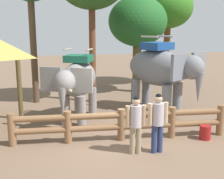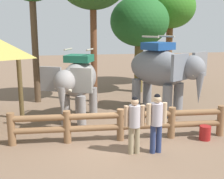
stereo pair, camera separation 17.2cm
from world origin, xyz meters
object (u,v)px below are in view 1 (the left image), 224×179
(feed_bucket, at_px, (205,132))
(elephant_near_left, at_px, (77,81))
(tourist_woman_in_black, at_px, (136,121))
(tree_far_right, at_px, (168,8))
(elephant_center, at_px, (161,70))
(tree_far_left, at_px, (138,22))
(log_fence, at_px, (121,122))
(tourist_man_in_blue, at_px, (158,119))

(feed_bucket, bearing_deg, elephant_near_left, 143.91)
(tourist_woman_in_black, bearing_deg, tree_far_right, 62.89)
(elephant_near_left, bearing_deg, tree_far_right, 45.17)
(elephant_center, relative_size, tree_far_left, 0.72)
(log_fence, height_order, elephant_near_left, elephant_near_left)
(tourist_man_in_blue, bearing_deg, tree_far_left, 77.07)
(elephant_near_left, xyz_separation_m, tree_far_right, (6.30, 6.33, 3.15))
(feed_bucket, bearing_deg, tree_far_left, 90.62)
(tourist_man_in_blue, xyz_separation_m, tree_far_left, (1.85, 8.04, 2.84))
(elephant_near_left, distance_m, tourist_woman_in_black, 3.69)
(log_fence, distance_m, tourist_man_in_blue, 1.46)
(tourist_man_in_blue, relative_size, feed_bucket, 3.79)
(log_fence, height_order, tree_far_right, tree_far_right)
(tree_far_left, bearing_deg, log_fence, -110.97)
(tree_far_left, relative_size, feed_bucket, 11.24)
(tourist_woman_in_black, distance_m, tree_far_right, 11.56)
(tourist_woman_in_black, distance_m, tourist_man_in_blue, 0.65)
(tree_far_right, bearing_deg, log_fence, -120.71)
(elephant_near_left, height_order, tree_far_right, tree_far_right)
(elephant_near_left, relative_size, tree_far_left, 0.63)
(tree_far_right, xyz_separation_m, feed_bucket, (-2.41, -9.17, -4.50))
(log_fence, distance_m, elephant_center, 3.97)
(log_fence, height_order, feed_bucket, log_fence)
(tree_far_left, height_order, tree_far_right, tree_far_right)
(log_fence, distance_m, tree_far_left, 8.07)
(log_fence, distance_m, tree_far_right, 10.87)
(log_fence, xyz_separation_m, tourist_man_in_blue, (0.79, -1.15, 0.43))
(log_fence, height_order, elephant_center, elephant_center)
(tree_far_left, distance_m, feed_bucket, 8.26)
(tree_far_right, bearing_deg, elephant_center, -114.77)
(elephant_near_left, height_order, tree_far_left, tree_far_left)
(elephant_center, bearing_deg, tree_far_left, 87.49)
(elephant_center, height_order, feed_bucket, elephant_center)
(tourist_woman_in_black, xyz_separation_m, tourist_man_in_blue, (0.64, -0.06, 0.04))
(tourist_woman_in_black, xyz_separation_m, feed_bucket, (2.57, 0.57, -0.76))
(log_fence, bearing_deg, tree_far_left, 69.03)
(elephant_center, xyz_separation_m, feed_bucket, (0.26, -3.38, -1.60))
(tourist_woman_in_black, height_order, tree_far_right, tree_far_right)
(elephant_center, distance_m, tourist_man_in_blue, 4.42)
(tourist_woman_in_black, height_order, tourist_man_in_blue, tourist_man_in_blue)
(log_fence, height_order, tourist_woman_in_black, tourist_woman_in_black)
(tourist_man_in_blue, relative_size, tree_far_left, 0.34)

